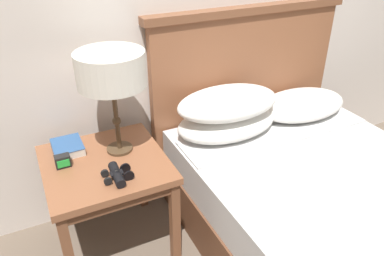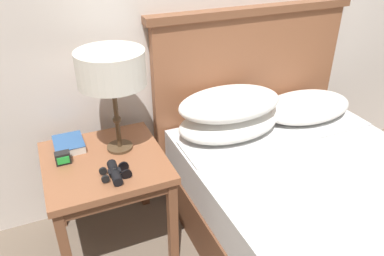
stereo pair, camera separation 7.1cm
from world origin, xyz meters
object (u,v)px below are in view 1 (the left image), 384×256
Objects in this scene: book_on_nightstand at (67,147)px; nightstand at (106,174)px; table_lamp at (111,71)px; binoculars_pair at (117,174)px; bed at (322,203)px; alarm_clock at (63,161)px.

nightstand is at bearing -50.43° from book_on_nightstand.
binoculars_pair is (-0.08, -0.23, -0.40)m from table_lamp.
binoculars_pair reaches higher than nightstand.
bed is 11.47× the size of binoculars_pair.
table_lamp is at bearing 5.18° from alarm_clock.
bed is 1.32m from alarm_clock.
bed is 3.58× the size of table_lamp.
bed is at bearing -18.22° from binoculars_pair.
binoculars_pair is at bearing 161.78° from bed.
alarm_clock reaches higher than nightstand.
nightstand is at bearing 154.14° from bed.
alarm_clock is at bearing -174.82° from table_lamp.
bed is at bearing -23.97° from alarm_clock.
table_lamp reaches higher than alarm_clock.
table_lamp is 0.48m from book_on_nightstand.
alarm_clock is (-0.20, 0.20, 0.01)m from binoculars_pair.
alarm_clock is (-1.17, 0.52, 0.29)m from bed.
bed is at bearing -25.86° from nightstand.
binoculars_pair is (0.16, -0.33, 0.00)m from book_on_nightstand.
alarm_clock is (-0.04, -0.13, 0.01)m from book_on_nightstand.
alarm_clock is at bearing 156.03° from bed.
table_lamp reaches higher than book_on_nightstand.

